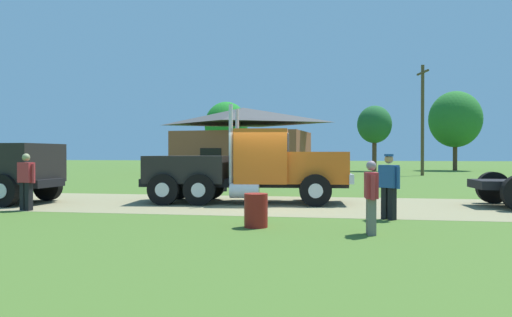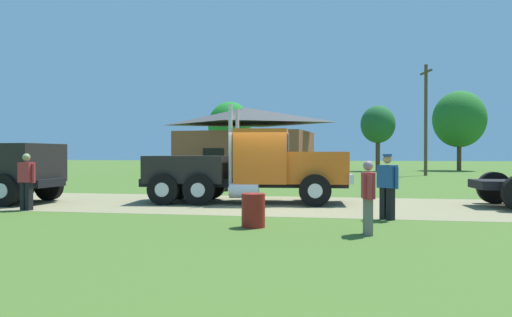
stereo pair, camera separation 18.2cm
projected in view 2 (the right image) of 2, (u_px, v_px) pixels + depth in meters
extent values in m
plane|color=#456626|center=(265.00, 205.00, 16.43)|extent=(200.00, 200.00, 0.00)
cube|color=#89805A|center=(265.00, 204.00, 16.43)|extent=(120.00, 6.29, 0.01)
cube|color=black|center=(244.00, 182.00, 17.11)|extent=(7.45, 2.09, 0.28)
cube|color=orange|center=(317.00, 167.00, 16.86)|extent=(2.26, 2.14, 1.11)
cube|color=silver|center=(348.00, 178.00, 16.76)|extent=(0.33, 2.17, 0.32)
cube|color=orange|center=(262.00, 156.00, 17.04)|extent=(2.00, 2.40, 1.90)
cube|color=#2D3D4C|center=(288.00, 146.00, 16.95)|extent=(0.19, 1.88, 0.84)
cylinder|color=silver|center=(237.00, 145.00, 18.02)|extent=(0.14, 0.14, 2.74)
cylinder|color=silver|center=(230.00, 144.00, 16.24)|extent=(0.14, 0.14, 2.74)
cylinder|color=silver|center=(244.00, 190.00, 16.11)|extent=(1.04, 0.60, 0.52)
cube|color=black|center=(188.00, 169.00, 17.29)|extent=(3.00, 2.48, 0.96)
cylinder|color=black|center=(313.00, 186.00, 18.00)|extent=(1.10, 0.39, 1.08)
cylinder|color=silver|center=(313.00, 186.00, 18.16)|extent=(0.49, 0.08, 0.49)
cylinder|color=black|center=(315.00, 191.00, 15.75)|extent=(1.10, 0.39, 1.08)
cylinder|color=silver|center=(315.00, 191.00, 15.59)|extent=(0.49, 0.08, 0.49)
cylinder|color=black|center=(180.00, 185.00, 18.48)|extent=(1.10, 0.39, 1.08)
cylinder|color=silver|center=(181.00, 185.00, 18.64)|extent=(0.49, 0.08, 0.49)
cylinder|color=black|center=(163.00, 189.00, 16.24)|extent=(1.10, 0.39, 1.08)
cylinder|color=silver|center=(162.00, 190.00, 16.08)|extent=(0.49, 0.08, 0.49)
cylinder|color=black|center=(211.00, 185.00, 18.36)|extent=(1.10, 0.39, 1.08)
cylinder|color=silver|center=(212.00, 185.00, 18.52)|extent=(0.49, 0.08, 0.49)
cylinder|color=black|center=(199.00, 190.00, 16.12)|extent=(1.10, 0.39, 1.08)
cylinder|color=silver|center=(198.00, 190.00, 15.96)|extent=(0.49, 0.08, 0.49)
cylinder|color=black|center=(494.00, 188.00, 16.73)|extent=(1.14, 0.33, 1.13)
cylinder|color=silver|center=(492.00, 187.00, 16.89)|extent=(0.51, 0.05, 0.51)
cube|color=black|center=(11.00, 163.00, 16.96)|extent=(3.18, 2.43, 1.39)
cylinder|color=black|center=(5.00, 190.00, 15.70)|extent=(1.11, 0.36, 1.10)
cylinder|color=silver|center=(1.00, 191.00, 15.55)|extent=(0.50, 0.07, 0.49)
cylinder|color=black|center=(49.00, 186.00, 17.90)|extent=(1.11, 0.36, 1.10)
cylinder|color=silver|center=(52.00, 186.00, 18.05)|extent=(0.50, 0.07, 0.49)
cylinder|color=black|center=(21.00, 185.00, 18.18)|extent=(1.11, 0.36, 1.10)
cylinder|color=silver|center=(23.00, 185.00, 18.34)|extent=(0.50, 0.07, 0.49)
cube|color=#264C8C|center=(387.00, 176.00, 12.63)|extent=(0.54, 0.53, 0.61)
sphere|color=#D68A50|center=(387.00, 159.00, 12.62)|extent=(0.23, 0.23, 0.23)
cylinder|color=#1E478C|center=(387.00, 155.00, 12.62)|extent=(0.24, 0.24, 0.06)
cube|color=black|center=(391.00, 204.00, 12.55)|extent=(0.24, 0.24, 0.86)
cube|color=black|center=(384.00, 203.00, 12.73)|extent=(0.24, 0.24, 0.86)
cylinder|color=#264C8C|center=(397.00, 178.00, 12.39)|extent=(0.10, 0.10, 0.58)
cylinder|color=#264C8C|center=(378.00, 177.00, 12.87)|extent=(0.10, 0.10, 0.58)
cube|color=#B22D33|center=(368.00, 185.00, 10.31)|extent=(0.28, 0.47, 0.57)
sphere|color=gray|center=(368.00, 166.00, 10.31)|extent=(0.22, 0.22, 0.22)
cube|color=slate|center=(367.00, 216.00, 10.42)|extent=(0.19, 0.17, 0.80)
cube|color=slate|center=(369.00, 217.00, 10.22)|extent=(0.19, 0.17, 0.80)
cylinder|color=#B22D33|center=(367.00, 186.00, 10.59)|extent=(0.10, 0.10, 0.54)
cylinder|color=#B22D33|center=(370.00, 188.00, 10.04)|extent=(0.10, 0.10, 0.54)
cube|color=#B22D33|center=(26.00, 172.00, 14.75)|extent=(0.52, 0.35, 0.62)
sphere|color=#929364|center=(26.00, 157.00, 14.75)|extent=(0.24, 0.24, 0.24)
cube|color=black|center=(29.00, 196.00, 14.72)|extent=(0.19, 0.21, 0.88)
cube|color=black|center=(24.00, 196.00, 14.80)|extent=(0.19, 0.21, 0.88)
cylinder|color=#B22D33|center=(33.00, 173.00, 14.64)|extent=(0.10, 0.10, 0.59)
cylinder|color=#B22D33|center=(20.00, 173.00, 14.86)|extent=(0.10, 0.10, 0.59)
cube|color=gold|center=(226.00, 169.00, 22.26)|extent=(0.33, 0.44, 0.54)
sphere|color=tan|center=(226.00, 160.00, 22.25)|extent=(0.21, 0.21, 0.21)
cylinder|color=#1E478C|center=(226.00, 158.00, 22.25)|extent=(0.22, 0.22, 0.06)
cube|color=black|center=(226.00, 183.00, 22.35)|extent=(0.21, 0.19, 0.77)
cube|color=black|center=(226.00, 183.00, 22.18)|extent=(0.21, 0.19, 0.77)
cylinder|color=gold|center=(226.00, 170.00, 22.51)|extent=(0.10, 0.10, 0.52)
cylinder|color=gold|center=(226.00, 170.00, 22.01)|extent=(0.10, 0.10, 0.52)
cylinder|color=maroon|center=(253.00, 210.00, 11.37)|extent=(0.57, 0.57, 0.81)
cube|color=brown|center=(246.00, 153.00, 40.76)|extent=(11.43, 8.23, 3.64)
pyramid|color=#404040|center=(246.00, 116.00, 40.72)|extent=(12.01, 8.64, 1.40)
cube|color=black|center=(213.00, 162.00, 37.80)|extent=(1.80, 0.26, 2.20)
cylinder|color=#4F4126|center=(426.00, 120.00, 37.73)|extent=(0.26, 0.26, 8.89)
cube|color=#4F4126|center=(426.00, 72.00, 37.69)|extent=(0.58, 2.18, 0.14)
cylinder|color=#513823|center=(230.00, 155.00, 56.34)|extent=(0.44, 0.44, 3.07)
ellipsoid|color=#207F25|center=(230.00, 125.00, 56.30)|extent=(5.13, 5.13, 5.65)
cylinder|color=#513823|center=(378.00, 155.00, 47.29)|extent=(0.44, 0.44, 3.34)
ellipsoid|color=#205D2B|center=(378.00, 124.00, 47.25)|extent=(3.42, 3.42, 3.77)
cylinder|color=#513823|center=(459.00, 155.00, 48.84)|extent=(0.44, 0.44, 3.22)
ellipsoid|color=#266E27|center=(459.00, 119.00, 48.80)|extent=(5.31, 5.31, 5.84)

